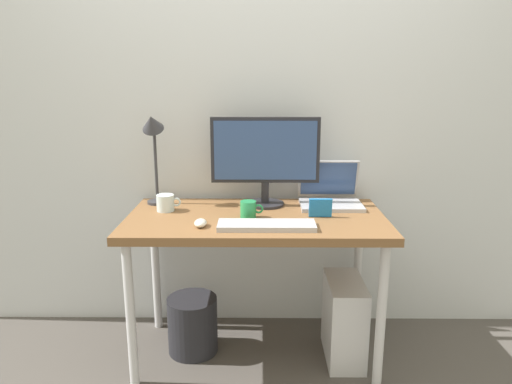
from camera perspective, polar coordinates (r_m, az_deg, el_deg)
name	(u,v)px	position (r m, az deg, el deg)	size (l,w,h in m)	color
ground_plane	(256,353)	(2.65, 0.00, -18.71)	(6.00, 6.00, 0.00)	#4C4742
back_wall	(257,99)	(2.62, 0.07, 11.15)	(4.40, 0.04, 2.60)	silver
desk	(256,230)	(2.35, 0.00, -4.59)	(1.26, 0.66, 0.75)	brown
monitor	(265,156)	(2.46, 1.11, 4.38)	(0.56, 0.20, 0.46)	#232328
laptop	(330,194)	(2.55, 8.85, -0.22)	(0.32, 0.27, 0.23)	#B2B2B7
desk_lamp	(153,137)	(2.51, -12.24, 6.41)	(0.11, 0.16, 0.50)	#333338
keyboard	(267,225)	(2.14, 1.28, -4.02)	(0.44, 0.14, 0.02)	#B2B2B7
mouse	(201,223)	(2.18, -6.67, -3.71)	(0.06, 0.09, 0.03)	silver
coffee_mug	(249,210)	(2.28, -0.90, -2.13)	(0.11, 0.08, 0.08)	#268C4C
glass_cup	(166,203)	(2.44, -10.78, -1.29)	(0.12, 0.09, 0.08)	silver
photo_frame	(320,208)	(2.31, 7.73, -1.87)	(0.11, 0.02, 0.09)	#1E72BF
computer_tower	(344,320)	(2.55, 10.50, -14.82)	(0.18, 0.36, 0.42)	silver
wastebasket	(193,325)	(2.61, -7.60, -15.48)	(0.26, 0.26, 0.30)	#232328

